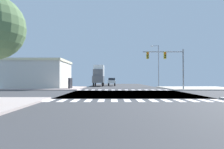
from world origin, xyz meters
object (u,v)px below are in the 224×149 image
at_px(bank_building, 28,74).
at_px(traffic_signal_mast, 166,60).
at_px(street_lamp, 157,62).
at_px(box_truck_leading_1, 98,75).
at_px(sedan_nearside_1, 111,81).

bearing_deg(bank_building, traffic_signal_mast, -15.13).
distance_m(street_lamp, bank_building, 25.40).
relative_size(street_lamp, box_truck_leading_1, 1.21).
xyz_separation_m(street_lamp, sedan_nearside_1, (-9.59, 6.03, -4.03)).
bearing_deg(sedan_nearside_1, box_truck_leading_1, 25.26).
xyz_separation_m(traffic_signal_mast, bank_building, (-23.33, 6.31, -1.99)).
relative_size(bank_building, box_truck_leading_1, 2.14).
bearing_deg(traffic_signal_mast, bank_building, 164.87).
xyz_separation_m(traffic_signal_mast, street_lamp, (1.28, 12.00, 0.64)).
height_order(traffic_signal_mast, sedan_nearside_1, traffic_signal_mast).
distance_m(sedan_nearside_1, box_truck_leading_1, 3.62).
bearing_deg(traffic_signal_mast, box_truck_leading_1, 124.26).
distance_m(street_lamp, box_truck_leading_1, 13.66).
bearing_deg(box_truck_leading_1, sedan_nearside_1, -154.74).
relative_size(street_lamp, bank_building, 0.56).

